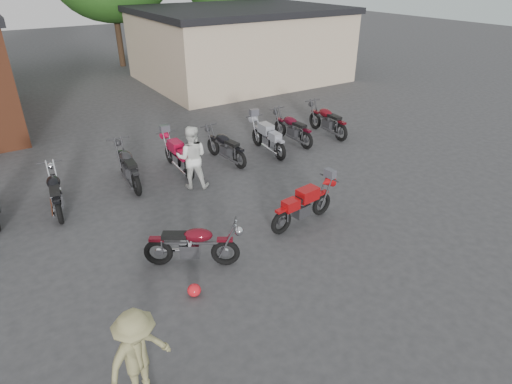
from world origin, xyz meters
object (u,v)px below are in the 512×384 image
helmet (194,290)px  vintage_motorcycle (193,242)px  person_light (192,157)px  row_bike_2 (55,190)px  row_bike_7 (292,127)px  row_bike_4 (178,154)px  row_bike_5 (225,145)px  sportbike (304,203)px  person_tan (139,357)px  row_bike_8 (327,119)px  row_bike_6 (268,136)px  row_bike_3 (128,164)px

helmet → vintage_motorcycle: bearing=64.1°
person_light → vintage_motorcycle: bearing=95.1°
row_bike_2 → row_bike_7: (8.05, 0.57, 0.02)m
vintage_motorcycle → row_bike_4: size_ratio=1.00×
vintage_motorcycle → row_bike_5: size_ratio=1.00×
sportbike → row_bike_5: bearing=80.1°
helmet → row_bike_2: row_bike_2 is taller
row_bike_2 → helmet: bearing=-155.7°
person_tan → helmet: bearing=26.0°
person_light → row_bike_4: 1.28m
row_bike_5 → row_bike_8: bearing=-96.0°
row_bike_5 → person_light: bearing=115.3°
row_bike_4 → row_bike_6: (3.16, -0.25, 0.02)m
row_bike_8 → person_tan: bearing=128.4°
sportbike → helmet: bearing=-171.2°
person_light → person_tan: person_light is taller
person_tan → row_bike_6: (6.81, 6.80, -0.22)m
person_light → row_bike_3: bearing=-7.8°
helmet → row_bike_8: row_bike_8 is taller
helmet → sportbike: bearing=15.5°
person_tan → row_bike_3: size_ratio=0.76×
row_bike_6 → row_bike_7: bearing=-73.5°
vintage_motorcycle → row_bike_6: bearing=74.9°
row_bike_2 → row_bike_6: row_bike_6 is taller
sportbike → row_bike_5: row_bike_5 is taller
row_bike_4 → row_bike_7: row_bike_7 is taller
row_bike_4 → row_bike_6: bearing=-94.6°
vintage_motorcycle → row_bike_3: (0.08, 4.52, 0.05)m
person_light → row_bike_2: person_light is taller
helmet → row_bike_6: row_bike_6 is taller
sportbike → row_bike_8: bearing=37.2°
person_light → row_bike_3: person_light is taller
row_bike_8 → row_bike_7: bearing=90.4°
sportbike → row_bike_6: row_bike_6 is taller
row_bike_3 → person_tan: bearing=167.4°
person_light → person_tan: size_ratio=1.13×
sportbike → row_bike_4: bearing=99.8°
vintage_motorcycle → person_tan: (-1.99, -2.48, 0.24)m
sportbike → row_bike_2: (-4.96, 3.99, 0.01)m
row_bike_3 → row_bike_7: (6.00, 0.10, -0.03)m
row_bike_7 → sportbike: bearing=143.2°
vintage_motorcycle → person_tan: bearing=-95.9°
vintage_motorcycle → row_bike_4: (1.65, 4.57, -0.00)m
vintage_motorcycle → row_bike_8: size_ratio=0.93×
row_bike_6 → person_light: bearing=109.8°
row_bike_4 → row_bike_8: 6.02m
vintage_motorcycle → row_bike_4: vintage_motorcycle is taller
helmet → person_light: 4.74m
row_bike_2 → row_bike_5: row_bike_2 is taller
row_bike_5 → person_tan: bearing=135.1°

